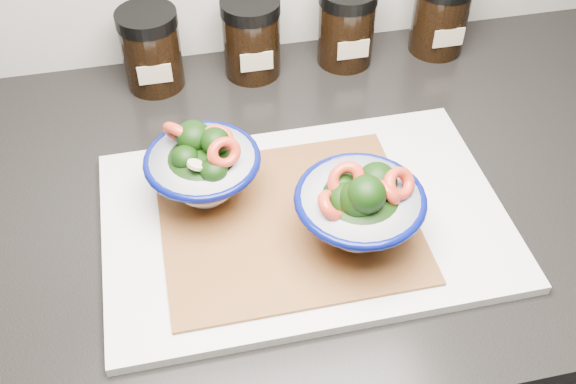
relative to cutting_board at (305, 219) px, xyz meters
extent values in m
cube|color=black|center=(0.00, 0.06, -0.48)|extent=(3.43, 0.58, 0.86)
cube|color=black|center=(0.00, 0.06, -0.03)|extent=(3.50, 0.60, 0.04)
cube|color=silver|center=(0.00, 0.00, 0.00)|extent=(0.45, 0.30, 0.01)
cube|color=#9B602E|center=(-0.02, -0.01, 0.01)|extent=(0.28, 0.24, 0.00)
cylinder|color=white|center=(-0.10, 0.05, 0.01)|extent=(0.05, 0.05, 0.01)
ellipsoid|color=white|center=(-0.10, 0.05, 0.03)|extent=(0.07, 0.07, 0.03)
torus|color=#050B53|center=(-0.10, 0.05, 0.06)|extent=(0.13, 0.13, 0.01)
torus|color=#050B53|center=(-0.10, 0.05, 0.05)|extent=(0.11, 0.11, 0.00)
ellipsoid|color=black|center=(-0.10, 0.05, 0.06)|extent=(0.10, 0.10, 0.04)
ellipsoid|color=black|center=(-0.09, 0.03, 0.07)|extent=(0.03, 0.03, 0.02)
cylinder|color=#477233|center=(-0.09, 0.03, 0.06)|extent=(0.01, 0.01, 0.02)
ellipsoid|color=black|center=(-0.09, 0.08, 0.07)|extent=(0.03, 0.03, 0.03)
cylinder|color=#477233|center=(-0.09, 0.08, 0.06)|extent=(0.01, 0.01, 0.02)
ellipsoid|color=black|center=(-0.09, 0.06, 0.08)|extent=(0.03, 0.03, 0.03)
cylinder|color=#477233|center=(-0.09, 0.06, 0.07)|extent=(0.01, 0.01, 0.02)
ellipsoid|color=black|center=(-0.12, 0.05, 0.07)|extent=(0.03, 0.03, 0.03)
cylinder|color=#477233|center=(-0.12, 0.05, 0.06)|extent=(0.01, 0.01, 0.02)
ellipsoid|color=black|center=(-0.11, 0.07, 0.08)|extent=(0.04, 0.04, 0.03)
cylinder|color=#477233|center=(-0.11, 0.07, 0.07)|extent=(0.01, 0.01, 0.03)
torus|color=red|center=(-0.09, 0.06, 0.08)|extent=(0.04, 0.04, 0.04)
torus|color=red|center=(-0.13, 0.08, 0.08)|extent=(0.05, 0.05, 0.04)
torus|color=red|center=(-0.08, 0.03, 0.09)|extent=(0.05, 0.04, 0.04)
cylinder|color=#CCBC8E|center=(-0.11, 0.03, 0.08)|extent=(0.02, 0.02, 0.01)
cylinder|color=white|center=(0.05, -0.04, 0.01)|extent=(0.05, 0.05, 0.01)
ellipsoid|color=white|center=(0.05, -0.04, 0.03)|extent=(0.08, 0.08, 0.03)
torus|color=#050B53|center=(0.05, -0.04, 0.07)|extent=(0.14, 0.14, 0.01)
torus|color=#050B53|center=(0.05, -0.04, 0.05)|extent=(0.11, 0.11, 0.00)
ellipsoid|color=black|center=(0.05, -0.04, 0.06)|extent=(0.10, 0.10, 0.05)
ellipsoid|color=black|center=(0.03, -0.04, 0.07)|extent=(0.04, 0.04, 0.04)
cylinder|color=#477233|center=(0.03, -0.04, 0.06)|extent=(0.02, 0.01, 0.03)
ellipsoid|color=black|center=(0.05, -0.06, 0.09)|extent=(0.04, 0.04, 0.04)
cylinder|color=#477233|center=(0.05, -0.06, 0.08)|extent=(0.02, 0.01, 0.03)
ellipsoid|color=black|center=(0.03, -0.03, 0.07)|extent=(0.03, 0.03, 0.03)
cylinder|color=#477233|center=(0.03, -0.03, 0.06)|extent=(0.01, 0.01, 0.02)
ellipsoid|color=black|center=(0.07, -0.03, 0.07)|extent=(0.04, 0.04, 0.05)
cylinder|color=#477233|center=(0.07, -0.03, 0.06)|extent=(0.01, 0.02, 0.03)
ellipsoid|color=black|center=(0.04, -0.06, 0.08)|extent=(0.04, 0.04, 0.05)
cylinder|color=#477233|center=(0.04, -0.06, 0.06)|extent=(0.01, 0.01, 0.03)
torus|color=red|center=(0.03, -0.03, 0.09)|extent=(0.06, 0.05, 0.05)
torus|color=red|center=(0.01, -0.05, 0.08)|extent=(0.05, 0.06, 0.05)
torus|color=red|center=(0.09, -0.05, 0.08)|extent=(0.05, 0.06, 0.04)
torus|color=red|center=(0.07, -0.05, 0.08)|extent=(0.04, 0.04, 0.05)
cylinder|color=#CCBC8E|center=(0.05, -0.06, 0.08)|extent=(0.02, 0.02, 0.01)
cylinder|color=black|center=(-0.14, 0.30, 0.04)|extent=(0.08, 0.08, 0.09)
cylinder|color=black|center=(-0.14, 0.30, 0.10)|extent=(0.08, 0.08, 0.02)
cube|color=#C6B793|center=(-0.14, 0.26, 0.04)|extent=(0.04, 0.00, 0.03)
cylinder|color=black|center=(-0.01, 0.30, 0.04)|extent=(0.08, 0.08, 0.09)
cylinder|color=black|center=(-0.01, 0.30, 0.10)|extent=(0.08, 0.08, 0.02)
cube|color=#C6B793|center=(-0.01, 0.26, 0.04)|extent=(0.04, 0.00, 0.03)
cylinder|color=black|center=(0.13, 0.30, 0.04)|extent=(0.08, 0.08, 0.09)
cube|color=#C6B793|center=(0.13, 0.26, 0.04)|extent=(0.04, 0.00, 0.03)
cylinder|color=black|center=(0.27, 0.30, 0.04)|extent=(0.08, 0.08, 0.09)
cube|color=#C6B793|center=(0.27, 0.26, 0.04)|extent=(0.05, 0.00, 0.03)
camera|label=1|loc=(-0.13, -0.50, 0.57)|focal=42.00mm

